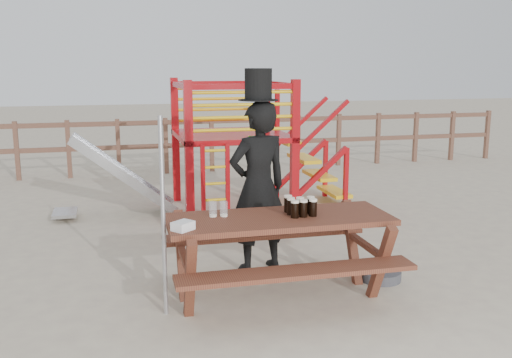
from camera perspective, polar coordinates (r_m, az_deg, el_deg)
name	(u,v)px	position (r m, az deg, el deg)	size (l,w,h in m)	color
ground	(288,293)	(5.99, 3.26, -11.27)	(60.00, 60.00, 0.00)	#C0B395
back_fence	(189,139)	(12.48, -6.72, 4.01)	(15.09, 0.09, 1.20)	brown
playground_fort	(227,144)	(9.12, -2.91, 3.54)	(4.71, 1.84, 2.10)	#AA0B10
picnic_table	(279,247)	(5.67, 2.32, -6.82)	(2.22, 1.55, 0.85)	brown
man_with_hat	(258,182)	(6.35, 0.22, -0.35)	(0.79, 0.61, 2.27)	black
metal_pole	(163,218)	(5.27, -9.26, -3.88)	(0.04, 0.04, 1.87)	#B2B2B7
parasol_base	(380,275)	(6.45, 12.32, -9.35)	(0.45, 0.45, 0.19)	#3D3D42
paper_bag	(183,226)	(5.15, -7.32, -4.68)	(0.18, 0.14, 0.08)	white
stout_pints	(300,206)	(5.63, 4.43, -2.75)	(0.29, 0.31, 0.17)	black
empty_glasses	(218,210)	(5.57, -3.79, -3.08)	(0.18, 0.10, 0.15)	silver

